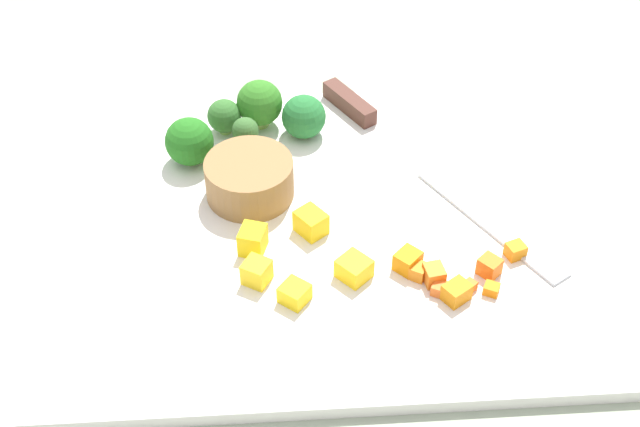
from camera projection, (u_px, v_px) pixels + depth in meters
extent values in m
plane|color=#929D86|center=(320.00, 232.00, 0.74)|extent=(4.00, 4.00, 0.00)
cube|color=white|center=(320.00, 227.00, 0.73)|extent=(0.47, 0.37, 0.01)
cylinder|color=olive|center=(249.00, 179.00, 0.74)|extent=(0.08, 0.08, 0.03)
cube|color=silver|center=(490.00, 222.00, 0.73)|extent=(0.10, 0.15, 0.00)
cube|color=#522E24|center=(349.00, 103.00, 0.84)|extent=(0.05, 0.06, 0.02)
cube|color=orange|center=(470.00, 286.00, 0.67)|extent=(0.01, 0.01, 0.01)
cube|color=orange|center=(491.00, 289.00, 0.67)|extent=(0.01, 0.01, 0.01)
cube|color=orange|center=(515.00, 251.00, 0.70)|extent=(0.02, 0.02, 0.01)
cube|color=orange|center=(434.00, 275.00, 0.68)|extent=(0.02, 0.02, 0.01)
cube|color=orange|center=(440.00, 289.00, 0.67)|extent=(0.02, 0.02, 0.01)
cube|color=orange|center=(408.00, 261.00, 0.69)|extent=(0.03, 0.03, 0.02)
cube|color=orange|center=(457.00, 292.00, 0.66)|extent=(0.03, 0.02, 0.01)
cube|color=orange|center=(418.00, 271.00, 0.68)|extent=(0.02, 0.02, 0.01)
cube|color=orange|center=(489.00, 267.00, 0.68)|extent=(0.02, 0.02, 0.02)
cube|color=yellow|center=(311.00, 223.00, 0.72)|extent=(0.03, 0.03, 0.02)
cube|color=yellow|center=(354.00, 269.00, 0.68)|extent=(0.03, 0.03, 0.02)
cube|color=yellow|center=(257.00, 272.00, 0.68)|extent=(0.03, 0.03, 0.02)
cube|color=yellow|center=(295.00, 293.00, 0.66)|extent=(0.03, 0.03, 0.02)
cube|color=yellow|center=(253.00, 240.00, 0.70)|extent=(0.03, 0.03, 0.02)
cylinder|color=#8FBE61|center=(225.00, 128.00, 0.82)|extent=(0.01, 0.01, 0.01)
sphere|color=#33682B|center=(224.00, 116.00, 0.81)|extent=(0.03, 0.03, 0.03)
cylinder|color=#8FB157|center=(260.00, 119.00, 0.82)|extent=(0.02, 0.02, 0.01)
sphere|color=#307521|center=(260.00, 103.00, 0.81)|extent=(0.04, 0.04, 0.04)
cylinder|color=#96AF6C|center=(246.00, 143.00, 0.79)|extent=(0.01, 0.01, 0.02)
sphere|color=#37652D|center=(245.00, 131.00, 0.78)|extent=(0.02, 0.02, 0.02)
cylinder|color=#85B560|center=(191.00, 156.00, 0.79)|extent=(0.02, 0.02, 0.01)
sphere|color=#236D1D|center=(189.00, 141.00, 0.77)|extent=(0.04, 0.04, 0.04)
cylinder|color=#8CBB5D|center=(304.00, 130.00, 0.82)|extent=(0.01, 0.01, 0.01)
sphere|color=#257032|center=(304.00, 117.00, 0.80)|extent=(0.04, 0.04, 0.04)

